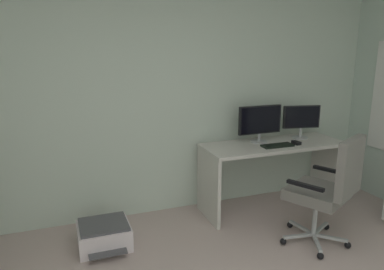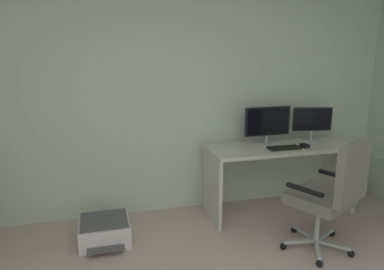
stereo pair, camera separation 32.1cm
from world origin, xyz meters
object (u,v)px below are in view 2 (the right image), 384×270
(monitor_main, at_px, (267,123))
(monitor_secondary, at_px, (312,121))
(keyboard, at_px, (284,148))
(desk, at_px, (280,163))
(printer, at_px, (105,231))
(office_chair, at_px, (331,192))
(computer_mouse, at_px, (305,146))

(monitor_main, xyz_separation_m, monitor_secondary, (0.54, 0.00, -0.01))
(keyboard, bearing_deg, monitor_secondary, 26.42)
(desk, height_order, monitor_secondary, monitor_secondary)
(printer, bearing_deg, office_chair, -19.89)
(monitor_secondary, height_order, printer, monitor_secondary)
(keyboard, bearing_deg, monitor_main, 114.24)
(monitor_secondary, xyz_separation_m, printer, (-2.28, -0.28, -0.86))
(monitor_secondary, distance_m, keyboard, 0.54)
(monitor_main, height_order, office_chair, monitor_main)
(keyboard, height_order, computer_mouse, computer_mouse)
(monitor_secondary, xyz_separation_m, office_chair, (-0.39, -0.96, -0.40))
(monitor_secondary, distance_m, computer_mouse, 0.36)
(desk, xyz_separation_m, keyboard, (-0.03, -0.12, 0.20))
(keyboard, distance_m, computer_mouse, 0.24)
(keyboard, bearing_deg, printer, -177.33)
(computer_mouse, bearing_deg, printer, 178.62)
(printer, bearing_deg, desk, 5.78)
(desk, xyz_separation_m, office_chair, (0.02, -0.87, 0.02))
(keyboard, bearing_deg, computer_mouse, 1.39)
(desk, relative_size, printer, 3.17)
(computer_mouse, relative_size, office_chair, 0.10)
(keyboard, xyz_separation_m, printer, (-1.83, -0.07, -0.65))
(desk, height_order, keyboard, keyboard)
(monitor_main, xyz_separation_m, office_chair, (0.14, -0.96, -0.41))
(desk, height_order, computer_mouse, computer_mouse)
(monitor_secondary, bearing_deg, monitor_main, -179.99)
(monitor_main, relative_size, printer, 1.02)
(desk, relative_size, monitor_main, 3.10)
(monitor_main, bearing_deg, printer, -170.85)
(printer, bearing_deg, keyboard, 2.06)
(monitor_main, relative_size, monitor_secondary, 1.19)
(monitor_main, bearing_deg, computer_mouse, -32.52)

